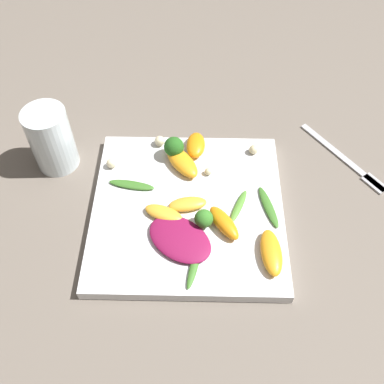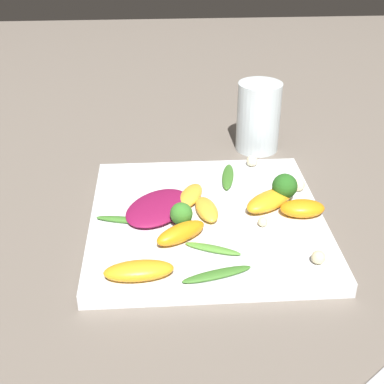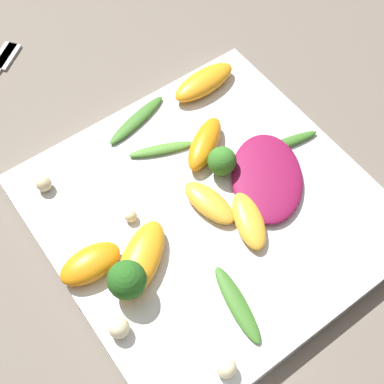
# 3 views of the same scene
# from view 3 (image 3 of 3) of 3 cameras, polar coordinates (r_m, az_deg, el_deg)

# --- Properties ---
(ground_plane) EXTENTS (2.40, 2.40, 0.00)m
(ground_plane) POSITION_cam_3_polar(r_m,az_deg,el_deg) (0.53, 1.76, -2.56)
(ground_plane) COLOR #6B6056
(plate) EXTENTS (0.30, 0.30, 0.02)m
(plate) POSITION_cam_3_polar(r_m,az_deg,el_deg) (0.52, 1.79, -2.06)
(plate) COLOR white
(plate) RESTS_ON ground_plane
(radicchio_leaf_0) EXTENTS (0.12, 0.12, 0.01)m
(radicchio_leaf_0) POSITION_cam_3_polar(r_m,az_deg,el_deg) (0.52, 7.99, 1.56)
(radicchio_leaf_0) COLOR maroon
(radicchio_leaf_0) RESTS_ON plate
(orange_segment_0) EXTENTS (0.04, 0.08, 0.02)m
(orange_segment_0) POSITION_cam_3_polar(r_m,az_deg,el_deg) (0.59, 1.28, 11.65)
(orange_segment_0) COLOR orange
(orange_segment_0) RESTS_ON plate
(orange_segment_1) EXTENTS (0.07, 0.08, 0.02)m
(orange_segment_1) POSITION_cam_3_polar(r_m,az_deg,el_deg) (0.48, -5.48, -7.14)
(orange_segment_1) COLOR orange
(orange_segment_1) RESTS_ON plate
(orange_segment_2) EXTENTS (0.03, 0.06, 0.02)m
(orange_segment_2) POSITION_cam_3_polar(r_m,az_deg,el_deg) (0.48, -10.79, -7.52)
(orange_segment_2) COLOR orange
(orange_segment_2) RESTS_ON plate
(orange_segment_3) EXTENTS (0.06, 0.07, 0.02)m
(orange_segment_3) POSITION_cam_3_polar(r_m,az_deg,el_deg) (0.54, 1.37, 5.18)
(orange_segment_3) COLOR orange
(orange_segment_3) RESTS_ON plate
(orange_segment_4) EXTENTS (0.07, 0.05, 0.01)m
(orange_segment_4) POSITION_cam_3_polar(r_m,az_deg,el_deg) (0.50, 6.09, -3.01)
(orange_segment_4) COLOR #FCAD33
(orange_segment_4) RESTS_ON plate
(orange_segment_5) EXTENTS (0.06, 0.04, 0.01)m
(orange_segment_5) POSITION_cam_3_polar(r_m,az_deg,el_deg) (0.50, 2.17, -1.35)
(orange_segment_5) COLOR #FCAD33
(orange_segment_5) RESTS_ON plate
(broccoli_floret_0) EXTENTS (0.03, 0.03, 0.03)m
(broccoli_floret_0) POSITION_cam_3_polar(r_m,az_deg,el_deg) (0.52, 3.21, 3.28)
(broccoli_floret_0) COLOR #84AD5B
(broccoli_floret_0) RESTS_ON plate
(broccoli_floret_1) EXTENTS (0.03, 0.03, 0.04)m
(broccoli_floret_1) POSITION_cam_3_polar(r_m,az_deg,el_deg) (0.46, -6.96, -9.31)
(broccoli_floret_1) COLOR #7A9E51
(broccoli_floret_1) RESTS_ON plate
(arugula_sprig_0) EXTENTS (0.08, 0.03, 0.01)m
(arugula_sprig_0) POSITION_cam_3_polar(r_m,az_deg,el_deg) (0.47, 4.84, -11.81)
(arugula_sprig_0) COLOR #3D7528
(arugula_sprig_0) RESTS_ON plate
(arugula_sprig_1) EXTENTS (0.03, 0.08, 0.01)m
(arugula_sprig_1) POSITION_cam_3_polar(r_m,az_deg,el_deg) (0.55, 9.81, 5.10)
(arugula_sprig_1) COLOR #3D7528
(arugula_sprig_1) RESTS_ON plate
(arugula_sprig_2) EXTENTS (0.04, 0.07, 0.01)m
(arugula_sprig_2) POSITION_cam_3_polar(r_m,az_deg,el_deg) (0.54, -2.98, 4.72)
(arugula_sprig_2) COLOR #518E33
(arugula_sprig_2) RESTS_ON plate
(arugula_sprig_3) EXTENTS (0.04, 0.08, 0.01)m
(arugula_sprig_3) POSITION_cam_3_polar(r_m,az_deg,el_deg) (0.57, -6.15, 7.55)
(arugula_sprig_3) COLOR #3D7528
(arugula_sprig_3) RESTS_ON plate
(macadamia_nut_0) EXTENTS (0.02, 0.02, 0.02)m
(macadamia_nut_0) POSITION_cam_3_polar(r_m,az_deg,el_deg) (0.53, -15.55, 0.86)
(macadamia_nut_0) COLOR beige
(macadamia_nut_0) RESTS_ON plate
(macadamia_nut_1) EXTENTS (0.02, 0.02, 0.02)m
(macadamia_nut_1) POSITION_cam_3_polar(r_m,az_deg,el_deg) (0.45, 3.68, -18.20)
(macadamia_nut_1) COLOR beige
(macadamia_nut_1) RESTS_ON plate
(macadamia_nut_2) EXTENTS (0.01, 0.01, 0.01)m
(macadamia_nut_2) POSITION_cam_3_polar(r_m,az_deg,el_deg) (0.50, -6.57, -2.55)
(macadamia_nut_2) COLOR beige
(macadamia_nut_2) RESTS_ON plate
(macadamia_nut_3) EXTENTS (0.02, 0.02, 0.02)m
(macadamia_nut_3) POSITION_cam_3_polar(r_m,az_deg,el_deg) (0.46, -7.81, -14.17)
(macadamia_nut_3) COLOR beige
(macadamia_nut_3) RESTS_ON plate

